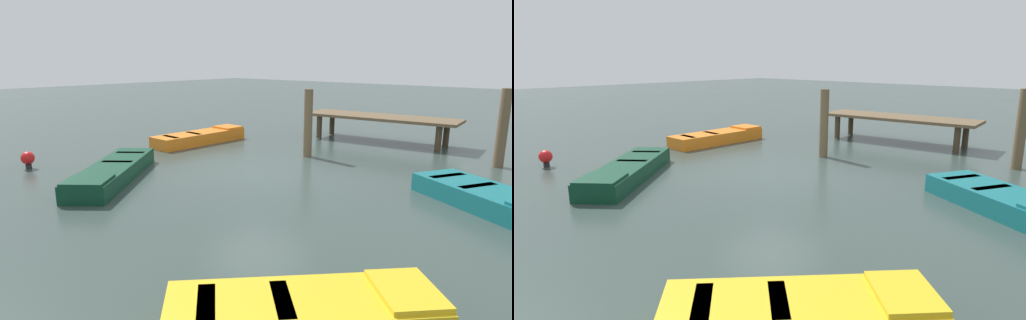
# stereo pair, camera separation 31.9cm
# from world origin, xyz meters

# --- Properties ---
(ground_plane) EXTENTS (80.00, 80.00, 0.00)m
(ground_plane) POSITION_xyz_m (0.00, 0.00, 0.00)
(ground_plane) COLOR #33423D
(dock_segment) EXTENTS (5.55, 2.15, 0.95)m
(dock_segment) POSITION_xyz_m (0.42, 6.28, 0.83)
(dock_segment) COLOR brown
(dock_segment) RESTS_ON ground_plane
(rowboat_dark_green) EXTENTS (3.36, 3.71, 0.46)m
(rowboat_dark_green) POSITION_xyz_m (-2.20, -2.91, 0.22)
(rowboat_dark_green) COLOR #0C3823
(rowboat_dark_green) RESTS_ON ground_plane
(rowboat_orange) EXTENTS (1.09, 3.59, 0.46)m
(rowboat_orange) POSITION_xyz_m (-4.27, 1.77, 0.22)
(rowboat_orange) COLOR orange
(rowboat_orange) RESTS_ON ground_plane
(rowboat_yellow) EXTENTS (2.82, 2.92, 0.46)m
(rowboat_yellow) POSITION_xyz_m (4.97, -4.75, 0.22)
(rowboat_yellow) COLOR gold
(rowboat_yellow) RESTS_ON ground_plane
(rowboat_teal) EXTENTS (3.25, 2.48, 0.46)m
(rowboat_teal) POSITION_xyz_m (5.35, 1.09, 0.22)
(rowboat_teal) COLOR #14666B
(rowboat_teal) RESTS_ON ground_plane
(mooring_piling_mid_right) EXTENTS (0.27, 0.27, 2.08)m
(mooring_piling_mid_right) POSITION_xyz_m (-0.13, 2.54, 1.04)
(mooring_piling_mid_right) COLOR brown
(mooring_piling_mid_right) RESTS_ON ground_plane
(mooring_piling_far_right) EXTENTS (0.28, 0.28, 2.19)m
(mooring_piling_far_right) POSITION_xyz_m (4.64, 4.99, 1.10)
(mooring_piling_far_right) COLOR brown
(mooring_piling_far_right) RESTS_ON ground_plane
(marker_buoy) EXTENTS (0.36, 0.36, 0.48)m
(marker_buoy) POSITION_xyz_m (-5.00, -3.85, 0.29)
(marker_buoy) COLOR #262626
(marker_buoy) RESTS_ON ground_plane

